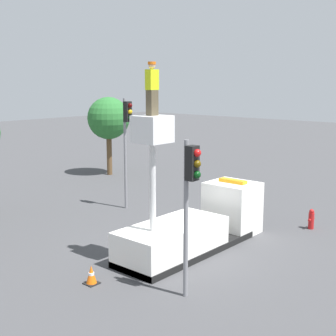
% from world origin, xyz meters
% --- Properties ---
extents(ground_plane, '(120.00, 120.00, 0.00)m').
position_xyz_m(ground_plane, '(0.00, 0.00, 0.00)').
color(ground_plane, '#424244').
extents(bucket_truck, '(7.04, 2.08, 5.26)m').
position_xyz_m(bucket_truck, '(0.51, 0.00, 0.92)').
color(bucket_truck, black).
rests_on(bucket_truck, ground).
extents(worker, '(0.40, 0.26, 1.75)m').
position_xyz_m(worker, '(-1.90, 0.00, 6.14)').
color(worker, brown).
rests_on(worker, bucket_truck).
extents(traffic_light_pole, '(0.34, 0.57, 4.74)m').
position_xyz_m(traffic_light_pole, '(-2.99, -2.49, 3.37)').
color(traffic_light_pole, gray).
rests_on(traffic_light_pole, ground).
extents(traffic_light_across, '(0.34, 0.57, 5.57)m').
position_xyz_m(traffic_light_across, '(2.79, 6.10, 3.93)').
color(traffic_light_across, gray).
rests_on(traffic_light_across, ground).
extents(fire_hydrant, '(0.49, 0.25, 0.89)m').
position_xyz_m(fire_hydrant, '(5.73, -2.38, 0.44)').
color(fire_hydrant, red).
rests_on(fire_hydrant, ground).
extents(traffic_cone_rear, '(0.43, 0.43, 0.61)m').
position_xyz_m(traffic_cone_rear, '(-4.29, 0.46, 0.29)').
color(traffic_cone_rear, black).
rests_on(traffic_cone_rear, ground).
extents(tree_left_bg, '(2.88, 2.88, 5.36)m').
position_xyz_m(tree_left_bg, '(8.15, 13.45, 3.88)').
color(tree_left_bg, brown).
rests_on(tree_left_bg, ground).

